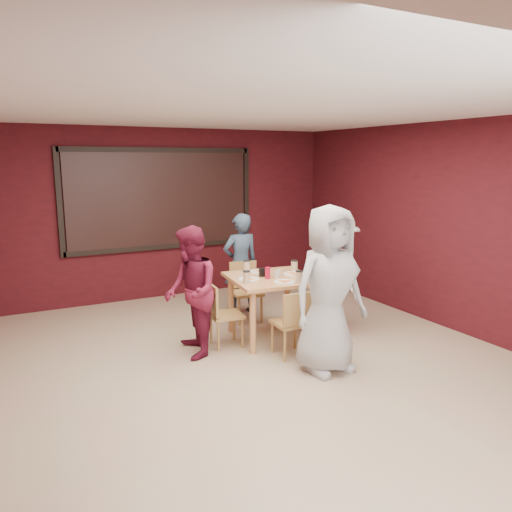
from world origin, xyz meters
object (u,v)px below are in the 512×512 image
chair_back (245,288)px  diner_back (241,264)px  diner_front (329,290)px  diner_right (338,271)px  chair_front (293,320)px  dining_table (271,285)px  chair_left (221,311)px  chair_right (327,294)px  diner_left (191,292)px

chair_back → diner_back: bearing=75.6°
diner_front → diner_right: (1.00, 1.18, -0.13)m
diner_back → diner_right: diner_right is taller
diner_right → diner_back: bearing=47.3°
chair_front → diner_right: diner_right is taller
dining_table → chair_left: (-0.69, 0.04, -0.26)m
chair_right → diner_back: diner_back is taller
diner_front → diner_back: size_ratio=1.21×
diner_left → dining_table: bearing=104.0°
chair_left → diner_back: 1.43m
dining_table → diner_back: bearing=83.9°
chair_left → diner_back: diner_back is taller
diner_front → chair_front: bearing=103.1°
diner_front → chair_left: bearing=118.8°
chair_right → diner_right: bearing=28.3°
dining_table → diner_front: diner_front is taller
diner_front → diner_back: (0.07, 2.34, -0.16)m
dining_table → chair_left: 0.74m
diner_left → diner_right: size_ratio=0.99×
chair_front → diner_right: bearing=31.6°
diner_front → diner_left: bearing=134.0°
dining_table → diner_right: (1.05, 0.02, 0.07)m
chair_front → chair_left: (-0.61, 0.71, -0.00)m
chair_right → diner_right: diner_right is taller
diner_front → chair_right: bearing=51.7°
chair_back → chair_right: bearing=-52.2°
diner_right → diner_front: bearing=148.4°
dining_table → diner_right: bearing=1.0°
chair_front → diner_back: 1.89m
chair_front → chair_left: 0.94m
diner_back → chair_right: bearing=118.6°
chair_right → chair_front: bearing=-147.5°
dining_table → diner_front: size_ratio=0.62×
chair_back → diner_left: (-1.16, -0.92, 0.30)m
chair_back → chair_left: size_ratio=1.06×
dining_table → chair_right: dining_table is taller
dining_table → diner_left: bearing=-176.2°
diner_left → chair_left: bearing=114.5°
diner_front → dining_table: bearing=89.6°
chair_left → chair_front: bearing=-49.7°
chair_left → diner_left: (-0.42, -0.11, 0.32)m
dining_table → chair_back: dining_table is taller
dining_table → chair_left: size_ratio=1.44×
chair_front → diner_back: diner_back is taller
chair_right → diner_back: bearing=117.3°
chair_front → diner_front: (0.14, -0.48, 0.46)m
chair_front → chair_right: size_ratio=0.87×
dining_table → chair_front: 0.73m
chair_back → diner_back: 0.44m
chair_right → diner_front: 1.34m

